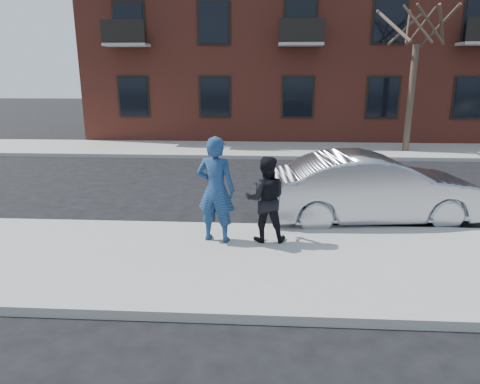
# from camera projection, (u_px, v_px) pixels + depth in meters

# --- Properties ---
(ground) EXTENTS (100.00, 100.00, 0.00)m
(ground) POSITION_uv_depth(u_px,v_px,m) (339.00, 264.00, 7.56)
(ground) COLOR black
(ground) RESTS_ON ground
(near_sidewalk) EXTENTS (50.00, 3.50, 0.15)m
(near_sidewalk) POSITION_uv_depth(u_px,v_px,m) (342.00, 266.00, 7.30)
(near_sidewalk) COLOR gray
(near_sidewalk) RESTS_ON ground
(near_curb) EXTENTS (50.00, 0.10, 0.15)m
(near_curb) POSITION_uv_depth(u_px,v_px,m) (327.00, 229.00, 9.03)
(near_curb) COLOR #999691
(near_curb) RESTS_ON ground
(far_sidewalk) EXTENTS (50.00, 3.50, 0.15)m
(far_sidewalk) POSITION_uv_depth(u_px,v_px,m) (296.00, 150.00, 18.36)
(far_sidewalk) COLOR gray
(far_sidewalk) RESTS_ON ground
(far_curb) EXTENTS (50.00, 0.10, 0.15)m
(far_curb) POSITION_uv_depth(u_px,v_px,m) (300.00, 158.00, 16.63)
(far_curb) COLOR #999691
(far_curb) RESTS_ON ground
(apartment_building) EXTENTS (24.30, 10.30, 12.30)m
(apartment_building) POSITION_uv_depth(u_px,v_px,m) (329.00, 18.00, 23.10)
(apartment_building) COLOR brown
(apartment_building) RESTS_ON ground
(street_tree) EXTENTS (3.60, 3.60, 6.80)m
(street_tree) POSITION_uv_depth(u_px,v_px,m) (420.00, 12.00, 16.40)
(street_tree) COLOR #32251D
(street_tree) RESTS_ON far_sidewalk
(silver_sedan) EXTENTS (4.89, 2.19, 1.56)m
(silver_sedan) POSITION_uv_depth(u_px,v_px,m) (373.00, 188.00, 9.50)
(silver_sedan) COLOR #999BA3
(silver_sedan) RESTS_ON ground
(man_hoodie) EXTENTS (0.82, 0.63, 2.01)m
(man_hoodie) POSITION_uv_depth(u_px,v_px,m) (216.00, 190.00, 7.98)
(man_hoodie) COLOR navy
(man_hoodie) RESTS_ON near_sidewalk
(man_peacoat) EXTENTS (0.82, 0.65, 1.64)m
(man_peacoat) POSITION_uv_depth(u_px,v_px,m) (266.00, 199.00, 8.04)
(man_peacoat) COLOR black
(man_peacoat) RESTS_ON near_sidewalk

